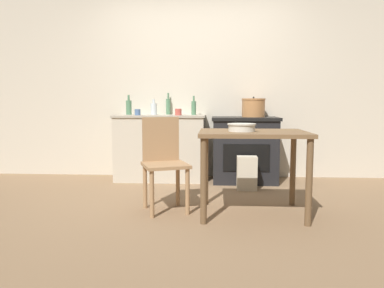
# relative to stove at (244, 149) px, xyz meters

# --- Properties ---
(ground_plane) EXTENTS (14.00, 14.00, 0.00)m
(ground_plane) POSITION_rel_stove_xyz_m (-0.64, -1.24, -0.42)
(ground_plane) COLOR #896B4C
(wall_back) EXTENTS (8.00, 0.07, 2.55)m
(wall_back) POSITION_rel_stove_xyz_m (-0.64, 0.34, 0.85)
(wall_back) COLOR beige
(wall_back) RESTS_ON ground_plane
(counter_cabinet) EXTENTS (1.19, 0.57, 0.87)m
(counter_cabinet) POSITION_rel_stove_xyz_m (-1.11, 0.04, 0.01)
(counter_cabinet) COLOR beige
(counter_cabinet) RESTS_ON ground_plane
(stove) EXTENTS (0.85, 0.65, 0.84)m
(stove) POSITION_rel_stove_xyz_m (0.00, 0.00, 0.00)
(stove) COLOR black
(stove) RESTS_ON ground_plane
(work_table) EXTENTS (0.97, 0.74, 0.77)m
(work_table) POSITION_rel_stove_xyz_m (-0.04, -1.48, 0.22)
(work_table) COLOR brown
(work_table) RESTS_ON ground_plane
(chair) EXTENTS (0.52, 0.52, 0.88)m
(chair) POSITION_rel_stove_xyz_m (-0.87, -1.39, 0.05)
(chair) COLOR #A87F56
(chair) RESTS_ON ground_plane
(flour_sack) EXTENTS (0.23, 0.16, 0.40)m
(flour_sack) POSITION_rel_stove_xyz_m (-0.01, -0.51, -0.22)
(flour_sack) COLOR beige
(flour_sack) RESTS_ON ground_plane
(stock_pot) EXTENTS (0.31, 0.31, 0.26)m
(stock_pot) POSITION_rel_stove_xyz_m (0.12, 0.09, 0.54)
(stock_pot) COLOR #B77A47
(stock_pot) RESTS_ON stove
(mixing_bowl_large) EXTENTS (0.26, 0.26, 0.07)m
(mixing_bowl_large) POSITION_rel_stove_xyz_m (-0.15, -1.52, 0.38)
(mixing_bowl_large) COLOR silver
(mixing_bowl_large) RESTS_ON work_table
(bottle_far_left) EXTENTS (0.06, 0.06, 0.25)m
(bottle_far_left) POSITION_rel_stove_xyz_m (-0.67, 0.10, 0.54)
(bottle_far_left) COLOR #517F5B
(bottle_far_left) RESTS_ON counter_cabinet
(bottle_left) EXTENTS (0.08, 0.08, 0.21)m
(bottle_left) POSITION_rel_stove_xyz_m (-1.21, 0.08, 0.52)
(bottle_left) COLOR silver
(bottle_left) RESTS_ON counter_cabinet
(bottle_mid_left) EXTENTS (0.06, 0.06, 0.30)m
(bottle_mid_left) POSITION_rel_stove_xyz_m (-1.03, 0.25, 0.56)
(bottle_mid_left) COLOR #517F5B
(bottle_mid_left) RESTS_ON counter_cabinet
(bottle_center_left) EXTENTS (0.07, 0.07, 0.26)m
(bottle_center_left) POSITION_rel_stove_xyz_m (-1.55, 0.11, 0.55)
(bottle_center_left) COLOR #517F5B
(bottle_center_left) RESTS_ON counter_cabinet
(cup_center) EXTENTS (0.08, 0.08, 0.08)m
(cup_center) POSITION_rel_stove_xyz_m (-0.86, -0.12, 0.49)
(cup_center) COLOR #B74C42
(cup_center) RESTS_ON counter_cabinet
(cup_center_right) EXTENTS (0.07, 0.07, 0.08)m
(cup_center_right) POSITION_rel_stove_xyz_m (-1.38, -0.12, 0.48)
(cup_center_right) COLOR #4C6B99
(cup_center_right) RESTS_ON counter_cabinet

